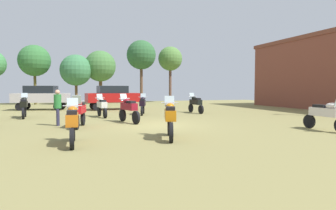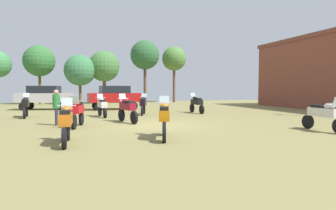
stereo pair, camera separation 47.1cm
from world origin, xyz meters
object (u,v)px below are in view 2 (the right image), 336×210
Objects in this scene: tree_4 at (104,67)px; tree_8 at (145,55)px; motorcycle_1 at (143,104)px; motorcycle_3 at (78,111)px; motorcycle_8 at (127,108)px; car_2 at (115,96)px; motorcycle_4 at (66,122)px; tree_2 at (174,59)px; motorcycle_5 at (102,106)px; car_3 at (44,96)px; person_1 at (56,105)px; motorcycle_7 at (164,118)px; motorcycle_2 at (26,106)px; motorcycle_11 at (324,114)px; motorcycle_6 at (197,103)px; tree_5 at (39,61)px; tree_6 at (80,70)px.

tree_8 is at bearing -1.14° from tree_4.
motorcycle_3 reaches higher than motorcycle_1.
motorcycle_8 is 0.49× the size of car_2.
motorcycle_8 reaches higher than motorcycle_4.
motorcycle_4 is at bearing -114.67° from tree_2.
car_3 is at bearing 110.18° from motorcycle_5.
motorcycle_5 is 18.05m from tree_8.
motorcycle_7 is at bearing 40.13° from person_1.
tree_8 reaches higher than motorcycle_1.
tree_8 reaches higher than motorcycle_4.
car_2 is at bearing 37.05° from motorcycle_2.
car_3 is at bearing 99.54° from motorcycle_8.
motorcycle_11 is at bearing 14.28° from motorcycle_7.
motorcycle_7 reaches higher than motorcycle_6.
car_2 is 5.85m from car_3.
motorcycle_7 reaches higher than motorcycle_3.
tree_4 is at bearing -5.72° from car_2.
motorcycle_8 is (1.06, -3.40, 0.03)m from motorcycle_5.
motorcycle_2 is 22.52m from tree_2.
tree_5 is (-8.49, 15.75, 4.10)m from motorcycle_1.
tree_8 reaches higher than tree_5.
motorcycle_6 is at bearing -141.04° from car_2.
motorcycle_1 is 9.80m from car_3.
motorcycle_5 is 8.80m from motorcycle_7.
tree_6 reaches higher than motorcycle_6.
motorcycle_1 is 1.17× the size of person_1.
car_3 reaches higher than motorcycle_6.
person_1 reaches higher than motorcycle_1.
motorcycle_3 is 0.28× the size of tree_8.
motorcycle_6 reaches higher than motorcycle_5.
motorcycle_2 is 0.98× the size of motorcycle_6.
motorcycle_11 is 0.34× the size of tree_5.
tree_6 is at bearing 112.90° from motorcycle_7.
motorcycle_7 is at bearing -83.05° from tree_6.
tree_5 is at bearing -177.84° from tree_2.
motorcycle_4 is 26.65m from tree_8.
motorcycle_5 is at bearing 160.64° from car_2.
tree_6 is at bearing -167.91° from tree_4.
motorcycle_4 is 24.65m from tree_6.
motorcycle_1 and motorcycle_5 have the same top height.
tree_6 is (0.04, 20.29, 3.07)m from motorcycle_3.
tree_4 is at bearing 106.52° from motorcycle_7.
motorcycle_3 is at bearing -110.09° from tree_8.
car_2 reaches higher than motorcycle_5.
tree_2 is 9.03m from tree_4.
tree_4 is (-1.46, 15.37, 3.63)m from motorcycle_1.
car_3 is at bearing -80.62° from tree_5.
tree_4 reaches higher than motorcycle_1.
car_3 is (-5.28, 11.13, 0.43)m from motorcycle_8.
motorcycle_7 is 1.24× the size of person_1.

